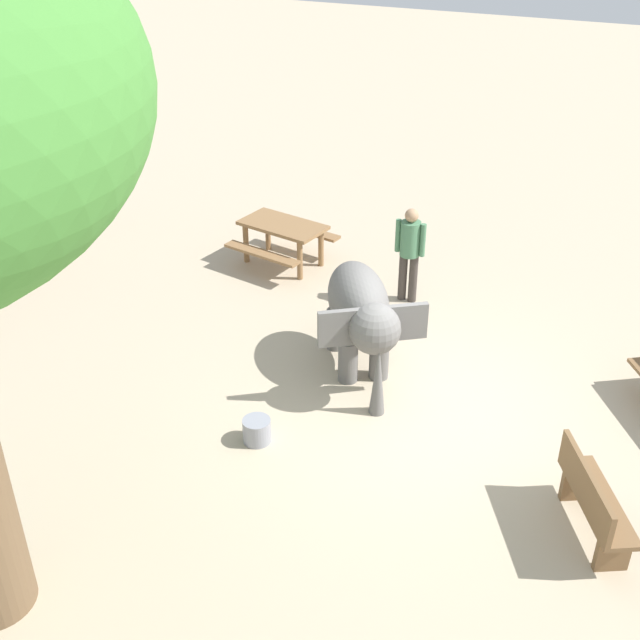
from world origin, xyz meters
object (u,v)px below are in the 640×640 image
Objects in this scene: wooden_bench at (592,500)px; elephant at (361,312)px; picnic_table_near at (283,234)px; feed_bucket at (257,430)px; person_handler at (410,248)px.

elephant is at bearing -147.78° from wooden_bench.
feed_bucket is at bearing -56.75° from picnic_table_near.
elephant is at bearing -35.53° from picnic_table_near.
person_handler is 4.50× the size of feed_bucket.
person_handler is (2.27, 0.05, -0.01)m from elephant.
person_handler is 2.52m from picnic_table_near.
elephant is at bearing 3.36° from person_handler.
wooden_bench is 0.81× the size of picnic_table_near.
picnic_table_near is at bearing -96.74° from person_handler.
person_handler is 4.39m from feed_bucket.
person_handler is 0.92× the size of picnic_table_near.
wooden_bench is 7.52m from picnic_table_near.
person_handler reaches higher than elephant.
wooden_bench reaches higher than feed_bucket.
picnic_table_near is at bearing -155.84° from wooden_bench.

